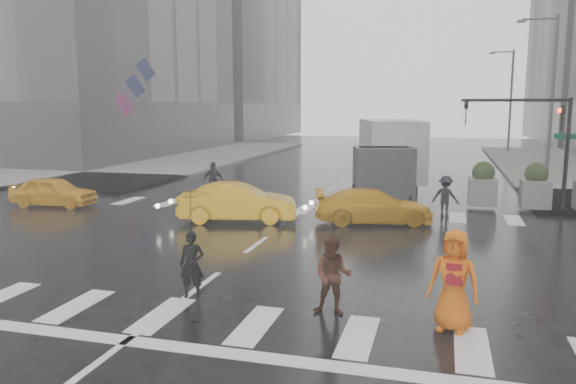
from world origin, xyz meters
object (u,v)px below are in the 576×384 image
(taxi_front, at_px, (54,191))
(taxi_mid, at_px, (238,202))
(pedestrian_orange, at_px, (454,280))
(box_truck, at_px, (389,156))
(pedestrian_brown, at_px, (333,276))
(traffic_signal_pole, at_px, (540,131))

(taxi_front, distance_m, taxi_mid, 8.62)
(pedestrian_orange, bearing_deg, box_truck, 112.88)
(pedestrian_brown, xyz_separation_m, taxi_front, (-13.66, 9.02, -0.19))
(pedestrian_brown, bearing_deg, box_truck, 89.39)
(box_truck, bearing_deg, pedestrian_brown, -103.70)
(taxi_mid, height_order, box_truck, box_truck)
(pedestrian_brown, relative_size, taxi_front, 0.45)
(traffic_signal_pole, xyz_separation_m, pedestrian_brown, (-5.68, -13.01, -2.41))
(traffic_signal_pole, bearing_deg, pedestrian_orange, -104.20)
(traffic_signal_pole, height_order, pedestrian_orange, traffic_signal_pole)
(traffic_signal_pole, distance_m, box_truck, 6.52)
(traffic_signal_pole, height_order, box_truck, traffic_signal_pole)
(pedestrian_orange, relative_size, taxi_mid, 0.46)
(pedestrian_brown, xyz_separation_m, taxi_mid, (-5.09, 8.12, -0.11))
(traffic_signal_pole, xyz_separation_m, taxi_front, (-19.35, -3.98, -2.60))
(pedestrian_orange, xyz_separation_m, taxi_front, (-16.00, 9.24, -0.36))
(taxi_mid, bearing_deg, pedestrian_orange, -152.89)
(traffic_signal_pole, distance_m, taxi_mid, 12.09)
(pedestrian_brown, height_order, box_truck, box_truck)
(pedestrian_brown, distance_m, taxi_mid, 9.58)
(pedestrian_orange, bearing_deg, pedestrian_brown, -172.18)
(box_truck, bearing_deg, taxi_front, -170.24)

